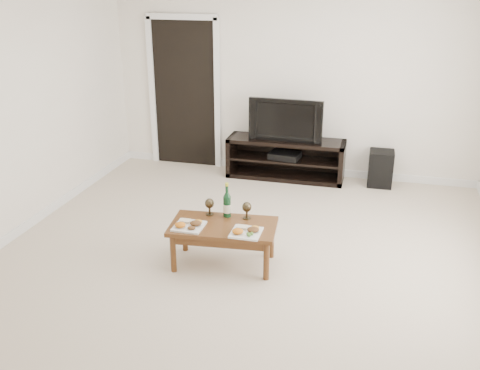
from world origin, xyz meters
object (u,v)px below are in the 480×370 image
coffee_table (224,244)px  subwoofer (381,168)px  media_console (286,159)px  television (287,119)px

coffee_table → subwoofer: bearing=60.7°
subwoofer → media_console: bearing=-179.1°
television → coffee_table: bearing=-91.5°
media_console → subwoofer: size_ratio=3.34×
media_console → coffee_table: size_ratio=1.59×
television → coffee_table: 2.58m
subwoofer → coffee_table: (-1.42, -2.53, -0.03)m
media_console → subwoofer: 1.27m
television → subwoofer: (1.27, 0.04, -0.60)m
television → subwoofer: size_ratio=2.08×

